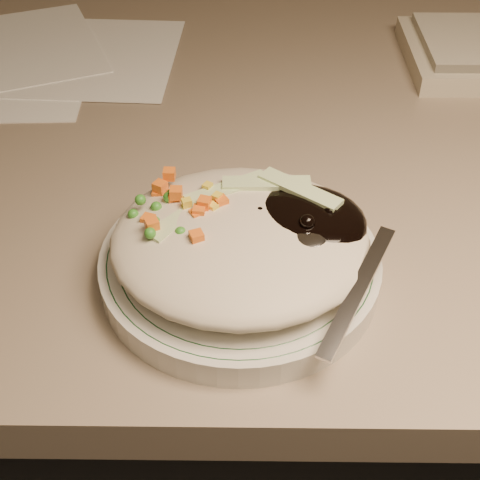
{
  "coord_description": "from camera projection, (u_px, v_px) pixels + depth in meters",
  "views": [
    {
      "loc": [
        -0.08,
        0.79,
        1.11
      ],
      "look_at": [
        -0.08,
        1.17,
        0.78
      ],
      "focal_mm": 50.0,
      "sensor_mm": 36.0,
      "label": 1
    }
  ],
  "objects": [
    {
      "name": "desk",
      "position": [
        307.0,
        269.0,
        0.81
      ],
      "size": [
        1.4,
        0.7,
        0.74
      ],
      "color": "#7F6F5C",
      "rests_on": "ground"
    },
    {
      "name": "plate",
      "position": [
        240.0,
        265.0,
        0.52
      ],
      "size": [
        0.21,
        0.21,
        0.02
      ],
      "primitive_type": "cylinder",
      "color": "silver",
      "rests_on": "desk"
    },
    {
      "name": "plate_rim",
      "position": [
        240.0,
        256.0,
        0.51
      ],
      "size": [
        0.2,
        0.2,
        0.0
      ],
      "color": "#144723",
      "rests_on": "plate"
    },
    {
      "name": "meal",
      "position": [
        246.0,
        235.0,
        0.49
      ],
      "size": [
        0.21,
        0.19,
        0.05
      ],
      "color": "#C0B49C",
      "rests_on": "plate"
    }
  ]
}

